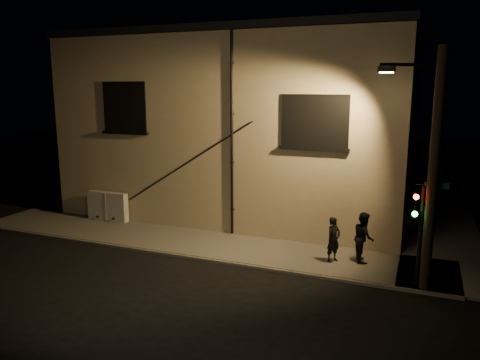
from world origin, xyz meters
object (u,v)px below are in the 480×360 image
at_px(traffic_signal, 415,217).
at_px(streetlamp_pole, 431,167).
at_px(utility_cabinet, 108,206).
at_px(pedestrian_a, 333,240).
at_px(pedestrian_b, 364,237).

bearing_deg(traffic_signal, streetlamp_pole, -9.58).
bearing_deg(utility_cabinet, pedestrian_a, -7.09).
distance_m(pedestrian_a, streetlamp_pole, 4.39).
distance_m(utility_cabinet, pedestrian_b, 11.81).
bearing_deg(pedestrian_a, pedestrian_b, -33.42).
distance_m(pedestrian_b, streetlamp_pole, 3.87).
distance_m(pedestrian_a, pedestrian_b, 1.08).
bearing_deg(traffic_signal, pedestrian_a, 157.67).
xyz_separation_m(utility_cabinet, traffic_signal, (13.44, -2.43, 1.55)).
height_order(utility_cabinet, pedestrian_a, pedestrian_a).
xyz_separation_m(pedestrian_a, streetlamp_pole, (2.99, -1.15, 3.00)).
bearing_deg(traffic_signal, pedestrian_b, 137.65).
height_order(pedestrian_a, traffic_signal, traffic_signal).
height_order(pedestrian_b, traffic_signal, traffic_signal).
height_order(pedestrian_a, pedestrian_b, pedestrian_b).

